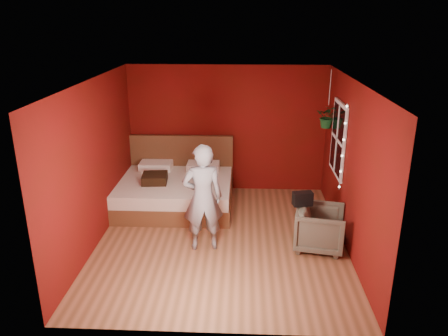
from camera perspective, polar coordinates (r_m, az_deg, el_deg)
floor at (r=7.33m, az=-0.34°, el=-9.29°), size 4.50×4.50×0.00m
room_walls at (r=6.69m, az=-0.37°, el=3.42°), size 4.04×4.54×2.62m
window at (r=7.77m, az=14.67°, el=3.69°), size 0.05×0.97×1.27m
fairy_lights at (r=7.27m, az=15.27°, el=2.56°), size 0.04×0.04×1.45m
bed at (r=8.54m, az=-6.24°, el=-2.79°), size 2.15×1.82×1.18m
person at (r=6.72m, az=-2.79°, el=-3.93°), size 0.70×0.52×1.72m
armchair at (r=7.10m, az=12.40°, el=-7.68°), size 0.88×0.86×0.69m
handbag at (r=6.96m, az=10.23°, el=-3.96°), size 0.33×0.21×0.22m
throw_pillow at (r=8.28m, az=-9.03°, el=-1.34°), size 0.50×0.50×0.16m
hanging_plant at (r=8.28m, az=13.40°, el=6.55°), size 0.48×0.45×1.06m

